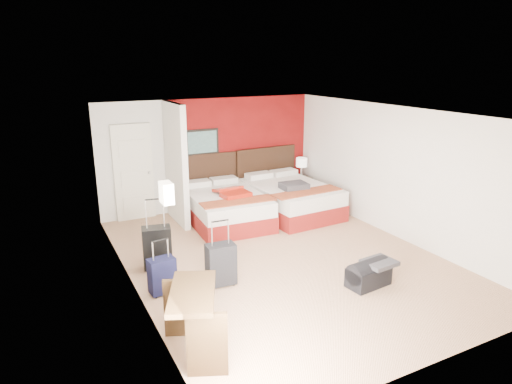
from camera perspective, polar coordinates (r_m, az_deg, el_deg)
ground at (r=7.96m, az=3.18°, el=-8.30°), size 6.50×6.50×0.00m
room_walls at (r=8.24m, az=-10.21°, el=1.60°), size 5.02×6.52×2.50m
red_accent_panel at (r=10.65m, az=-2.02°, el=5.15°), size 3.50×0.04×2.50m
partition_wall at (r=9.46m, az=-10.04°, el=3.48°), size 0.12×1.20×2.50m
entry_door at (r=9.89m, az=-15.15°, el=2.37°), size 0.82×0.06×2.05m
bed_left at (r=9.54m, az=-3.83°, el=-2.04°), size 1.59×2.18×0.63m
bed_right at (r=10.11m, az=4.34°, el=-0.90°), size 1.64×2.26×0.65m
red_suitcase_open at (r=9.38m, az=-3.07°, el=-0.02°), size 0.63×0.83×0.10m
jacket_bundle at (r=9.71m, az=4.81°, el=0.77°), size 0.58×0.48×0.13m
nightstand at (r=11.16m, az=5.67°, el=0.48°), size 0.41×0.41×0.56m
table_lamp at (r=11.03m, az=5.75°, el=3.07°), size 0.35×0.35×0.48m
suitcase_black at (r=7.63m, az=-12.33°, el=-7.00°), size 0.51×0.38×0.69m
suitcase_charcoal at (r=6.96m, az=-4.43°, el=-9.24°), size 0.45×0.29×0.64m
suitcase_navy at (r=6.86m, az=-11.72°, el=-10.44°), size 0.40×0.27×0.53m
duffel_bag at (r=7.19m, az=13.97°, el=-10.13°), size 0.70×0.42×0.34m
jacket_draped at (r=7.17m, az=15.26°, el=-8.56°), size 0.51×0.44×0.06m
desk at (r=5.46m, az=-7.84°, el=-15.98°), size 0.85×1.11×0.83m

